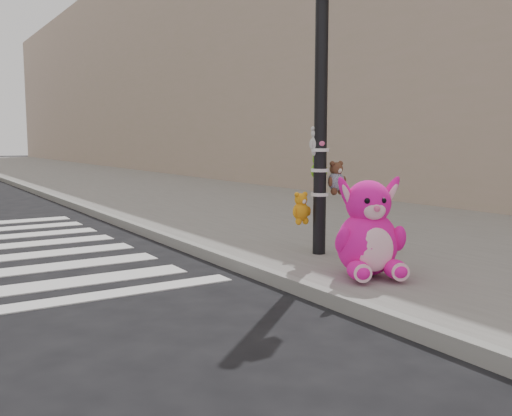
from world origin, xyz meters
TOP-DOWN VIEW (x-y plane):
  - ground at (0.00, 0.00)m, footprint 120.00×120.00m
  - sidewalk_near at (5.00, 10.00)m, footprint 7.00×80.00m
  - curb_edge at (1.55, 10.00)m, footprint 0.12×80.00m
  - bld_near at (10.50, 20.00)m, footprint 5.00×60.00m
  - signal_pole at (2.61, 1.82)m, footprint 0.70×0.49m
  - pink_bunny at (2.27, 0.57)m, footprint 0.90×0.97m
  - red_teddy at (3.40, 1.38)m, footprint 0.17×0.14m

SIDE VIEW (x-z plane):
  - ground at x=0.00m, z-range 0.00..0.00m
  - sidewalk_near at x=5.00m, z-range 0.00..0.14m
  - curb_edge at x=1.55m, z-range -0.01..0.15m
  - red_teddy at x=3.40m, z-range 0.14..0.36m
  - pink_bunny at x=2.27m, z-range 0.04..1.11m
  - signal_pole at x=2.61m, z-range -0.24..3.76m
  - bld_near at x=10.50m, z-range 0.00..10.00m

